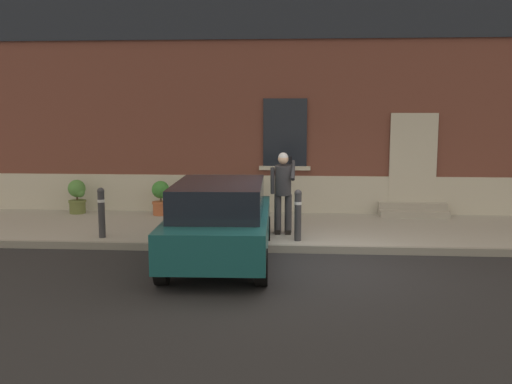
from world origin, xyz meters
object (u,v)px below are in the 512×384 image
bollard_far_left (101,211)px  planter_charcoal (248,197)px  hatchback_car_teal (220,220)px  planter_terracotta (161,197)px  person_on_phone (283,188)px  planter_olive (77,196)px  bollard_near_person (298,213)px

bollard_far_left → planter_charcoal: (2.80, 2.87, -0.11)m
hatchback_car_teal → planter_charcoal: 4.14m
bollard_far_left → planter_terracotta: bearing=76.8°
person_on_phone → planter_olive: bearing=157.3°
person_on_phone → planter_olive: size_ratio=2.03×
planter_olive → planter_charcoal: same height
hatchback_car_teal → person_on_phone: (1.10, 1.82, 0.36)m
bollard_near_person → planter_terracotta: bollard_near_person is taller
bollard_far_left → planter_terracotta: size_ratio=1.22×
planter_olive → planter_charcoal: 4.36m
hatchback_car_teal → bollard_near_person: bearing=41.8°
hatchback_car_teal → planter_terracotta: bearing=117.2°
bollard_near_person → bollard_far_left: same height
hatchback_car_teal → planter_olive: (-4.19, 3.98, -0.18)m
hatchback_car_teal → person_on_phone: person_on_phone is taller
bollard_near_person → planter_charcoal: (-1.25, 2.87, -0.11)m
bollard_near_person → planter_olive: bollard_near_person is taller
hatchback_car_teal → planter_charcoal: size_ratio=4.79×
hatchback_car_teal → bollard_far_left: size_ratio=3.95×
bollard_near_person → planter_charcoal: size_ratio=1.22×
planter_terracotta → bollard_far_left: bearing=-103.2°
planter_terracotta → hatchback_car_teal: bearing=-62.8°
hatchback_car_teal → planter_charcoal: (0.17, 4.13, -0.18)m
planter_terracotta → planter_charcoal: size_ratio=1.00×
bollard_near_person → bollard_far_left: (-4.05, 0.00, 0.00)m
bollard_near_person → person_on_phone: size_ratio=0.60×
hatchback_car_teal → planter_olive: hatchback_car_teal is taller
hatchback_car_teal → bollard_far_left: (-2.63, 1.26, -0.08)m
planter_terracotta → planter_charcoal: (2.18, 0.22, 0.00)m
person_on_phone → planter_terracotta: size_ratio=2.03×
bollard_far_left → planter_charcoal: size_ratio=1.22×
planter_olive → planter_terracotta: same height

